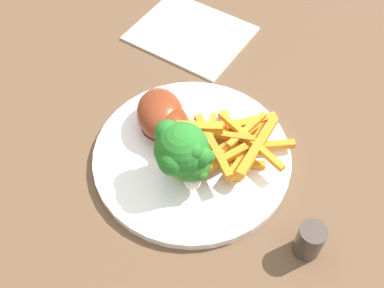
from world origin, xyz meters
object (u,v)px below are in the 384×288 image
(chicken_drumstick_far, at_px, (170,127))
(pepper_shaker, at_px, (310,240))
(dinner_plate, at_px, (192,156))
(broccoli_floret_middle, at_px, (192,162))
(dining_table, at_px, (154,231))
(chicken_drumstick_near, at_px, (161,116))
(carrot_fries_pile, at_px, (233,142))
(broccoli_floret_front, at_px, (181,150))

(chicken_drumstick_far, height_order, pepper_shaker, chicken_drumstick_far)
(dinner_plate, relative_size, pepper_shaker, 5.46)
(dinner_plate, xyz_separation_m, broccoli_floret_middle, (0.00, -0.04, 0.04))
(chicken_drumstick_far, bearing_deg, dining_table, -106.52)
(chicken_drumstick_near, bearing_deg, dining_table, -96.42)
(dining_table, distance_m, carrot_fries_pile, 0.17)
(chicken_drumstick_near, xyz_separation_m, pepper_shaker, (0.17, -0.16, -0.01))
(dining_table, height_order, dinner_plate, dinner_plate)
(broccoli_floret_middle, relative_size, chicken_drumstick_far, 0.45)
(broccoli_floret_front, distance_m, chicken_drumstick_far, 0.07)
(chicken_drumstick_near, bearing_deg, pepper_shaker, -43.87)
(broccoli_floret_middle, distance_m, chicken_drumstick_far, 0.07)
(dining_table, bearing_deg, pepper_shaker, -20.46)
(broccoli_floret_front, bearing_deg, pepper_shaker, -32.17)
(dining_table, xyz_separation_m, broccoli_floret_front, (0.04, 0.02, 0.16))
(pepper_shaker, bearing_deg, chicken_drumstick_near, 136.13)
(broccoli_floret_middle, bearing_deg, carrot_fries_pile, 41.55)
(dinner_plate, distance_m, chicken_drumstick_far, 0.05)
(dining_table, height_order, carrot_fries_pile, carrot_fries_pile)
(dining_table, relative_size, broccoli_floret_middle, 17.83)
(dining_table, xyz_separation_m, chicken_drumstick_near, (0.01, 0.10, 0.13))
(broccoli_floret_middle, xyz_separation_m, pepper_shaker, (0.13, -0.08, -0.03))
(carrot_fries_pile, bearing_deg, dinner_plate, -174.52)
(carrot_fries_pile, relative_size, chicken_drumstick_near, 1.23)
(chicken_drumstick_far, xyz_separation_m, pepper_shaker, (0.16, -0.15, -0.01))
(dinner_plate, bearing_deg, carrot_fries_pile, 5.48)
(dining_table, relative_size, broccoli_floret_front, 13.17)
(dining_table, distance_m, dinner_plate, 0.13)
(dining_table, xyz_separation_m, chicken_drumstick_far, (0.02, 0.08, 0.13))
(dining_table, height_order, broccoli_floret_middle, broccoli_floret_middle)
(broccoli_floret_front, height_order, chicken_drumstick_far, broccoli_floret_front)
(pepper_shaker, bearing_deg, broccoli_floret_front, 147.83)
(dinner_plate, bearing_deg, pepper_shaker, -43.19)
(dinner_plate, distance_m, chicken_drumstick_near, 0.06)
(chicken_drumstick_near, bearing_deg, broccoli_floret_middle, -62.99)
(broccoli_floret_front, xyz_separation_m, chicken_drumstick_far, (-0.02, 0.06, -0.03))
(broccoli_floret_middle, xyz_separation_m, chicken_drumstick_far, (-0.03, 0.06, -0.02))
(chicken_drumstick_near, bearing_deg, carrot_fries_pile, -22.32)
(broccoli_floret_front, bearing_deg, dinner_plate, 69.00)
(broccoli_floret_front, relative_size, carrot_fries_pile, 0.53)
(broccoli_floret_middle, height_order, pepper_shaker, broccoli_floret_middle)
(dinner_plate, height_order, pepper_shaker, pepper_shaker)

